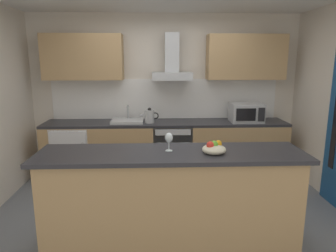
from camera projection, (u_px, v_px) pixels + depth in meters
The scene contains 14 objects.
ground at pixel (170, 218), 3.71m from camera, with size 5.38×4.44×0.02m, color slate.
wall_back at pixel (165, 94), 5.17m from camera, with size 5.38×0.12×2.60m, color silver.
backsplash_tile at pixel (165, 99), 5.12m from camera, with size 3.72×0.02×0.66m, color white.
counter_back at pixel (166, 149), 4.98m from camera, with size 3.85×0.60×0.90m.
counter_island at pixel (171, 201), 2.99m from camera, with size 2.53×0.64×1.02m.
upper_cabinets at pixel (165, 57), 4.82m from camera, with size 3.80×0.32×0.70m.
oven at pixel (172, 149), 4.96m from camera, with size 0.60×0.62×0.80m.
refrigerator at pixel (74, 152), 4.90m from camera, with size 0.58×0.60×0.85m.
microwave at pixel (246, 113), 4.85m from camera, with size 0.50×0.38×0.30m.
sink at pixel (128, 121), 4.84m from camera, with size 0.50×0.40×0.26m.
kettle at pixel (150, 116), 4.79m from camera, with size 0.29×0.15×0.24m.
range_hood at pixel (172, 65), 4.80m from camera, with size 0.62×0.45×0.72m.
wine_glass at pixel (169, 138), 2.89m from camera, with size 0.08×0.08×0.18m.
fruit_bowl at pixel (214, 148), 2.84m from camera, with size 0.22×0.22×0.13m.
Camera 1 is at (-0.16, -3.38, 1.87)m, focal length 32.72 mm.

